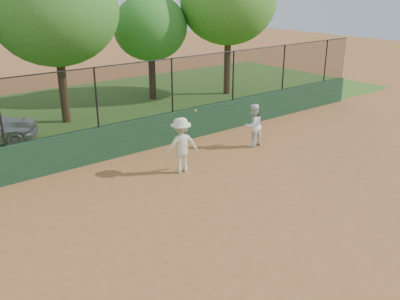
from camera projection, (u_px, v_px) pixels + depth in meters
ground at (229, 226)px, 11.10m from camera, size 80.00×80.00×0.00m
back_wall at (113, 141)px, 15.30m from camera, size 26.00×0.20×1.20m
grass_strip at (51, 119)px, 19.93m from camera, size 36.00×12.00×0.01m
player_second at (253, 125)px, 16.31m from camera, size 0.80×0.63×1.61m
player_main at (181, 145)px, 14.02m from camera, size 1.28×0.91×2.10m
fence_assembly at (109, 95)px, 14.71m from camera, size 26.00×0.06×2.00m
tree_2 at (55, 10)px, 17.90m from camera, size 5.27×4.79×6.98m
tree_3 at (150, 28)px, 22.23m from camera, size 3.81×3.46×5.27m
tree_4 at (229, 1)px, 22.87m from camera, size 5.18×4.71×7.10m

